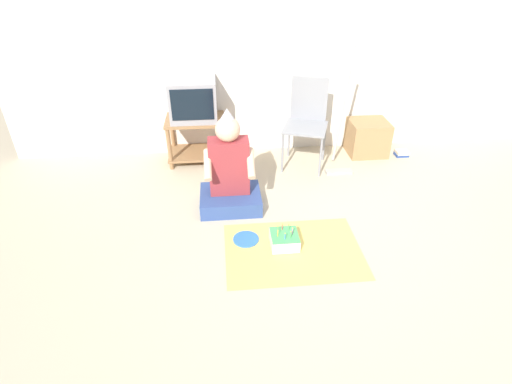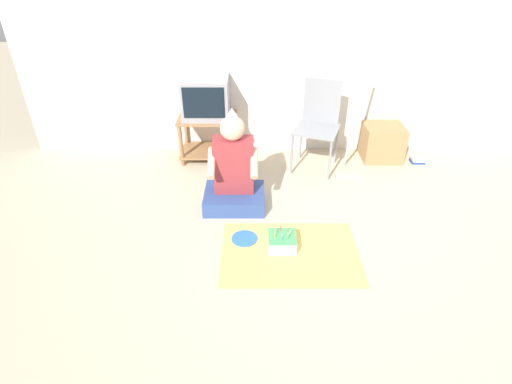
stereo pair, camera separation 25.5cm
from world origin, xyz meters
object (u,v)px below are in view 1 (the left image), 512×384
person_seated (230,176)px  paper_plate (246,239)px  tv (193,99)px  birthday_cake (284,240)px  folding_chair (307,117)px  book_pile (402,153)px  cardboard_box_stack (367,138)px  dust_mop (341,136)px

person_seated → paper_plate: bearing=-79.1°
tv → birthday_cake: size_ratio=2.16×
tv → person_seated: person_seated is taller
person_seated → paper_plate: person_seated is taller
folding_chair → book_pile: bearing=2.2°
folding_chair → person_seated: (-0.84, -0.77, -0.21)m
cardboard_box_stack → folding_chair: bearing=-168.2°
cardboard_box_stack → dust_mop: dust_mop is taller
person_seated → birthday_cake: bearing=-57.4°
dust_mop → tv: bearing=165.9°
tv → folding_chair: bearing=-8.0°
book_pile → dust_mop: bearing=-162.8°
dust_mop → book_pile: size_ratio=8.75×
folding_chair → book_pile: (1.13, 0.04, -0.49)m
dust_mop → folding_chair: bearing=146.5°
book_pile → paper_plate: book_pile is taller
dust_mop → paper_plate: dust_mop is taller
folding_chair → paper_plate: size_ratio=4.34×
cardboard_box_stack → person_seated: 1.84m
book_pile → birthday_cake: 2.13m
tv → dust_mop: bearing=-14.1°
dust_mop → cardboard_box_stack: bearing=40.3°
paper_plate → book_pile: bearing=35.8°
book_pile → paper_plate: bearing=-144.2°
tv → birthday_cake: 1.83m
cardboard_box_stack → book_pile: bearing=-16.1°
tv → paper_plate: size_ratio=2.27×
tv → person_seated: bearing=-71.0°
paper_plate → tv: bearing=106.2°
book_pile → birthday_cake: birthday_cake is taller
folding_chair → birthday_cake: size_ratio=4.14×
paper_plate → person_seated: bearing=100.9°
dust_mop → person_seated: 1.29m
birthday_cake → paper_plate: birthday_cake is taller
cardboard_box_stack → book_pile: (0.39, -0.11, -0.16)m
folding_chair → paper_plate: 1.58m
book_pile → person_seated: person_seated is taller
folding_chair → paper_plate: (-0.74, -1.30, -0.51)m
dust_mop → birthday_cake: bearing=-122.4°
folding_chair → book_pile: 1.23m
tv → dust_mop: (1.48, -0.37, -0.31)m
paper_plate → folding_chair: bearing=60.5°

